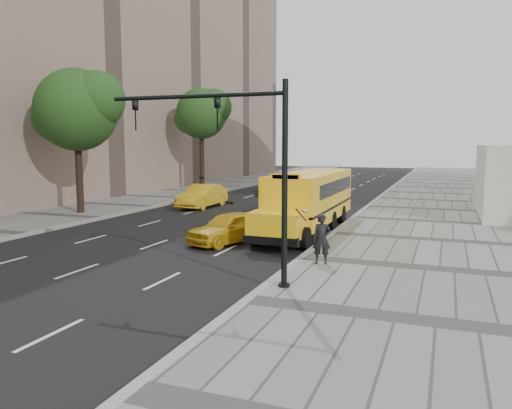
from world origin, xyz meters
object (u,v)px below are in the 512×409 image
(tree_b, at_px, (78,109))
(taxi_far, at_px, (202,196))
(tree_c, at_px, (202,113))
(traffic_signal, at_px, (241,157))
(pedestrian, at_px, (322,239))
(taxi_near, at_px, (229,227))
(school_bus, at_px, (310,197))

(tree_b, relative_size, taxi_far, 1.85)
(tree_b, bearing_deg, tree_c, 90.03)
(traffic_signal, bearing_deg, taxi_far, 120.82)
(tree_b, bearing_deg, taxi_far, 47.51)
(tree_c, xyz_separation_m, pedestrian, (17.39, -24.54, -6.20))
(pedestrian, bearing_deg, tree_c, 112.95)
(taxi_near, relative_size, taxi_far, 0.86)
(school_bus, height_order, pedestrian, school_bus)
(tree_c, bearing_deg, school_bus, -48.75)
(taxi_far, bearing_deg, school_bus, -32.69)
(tree_c, relative_size, pedestrian, 5.25)
(taxi_far, xyz_separation_m, pedestrian, (11.92, -13.71, 0.25))
(tree_b, distance_m, taxi_near, 14.55)
(taxi_near, bearing_deg, pedestrian, -7.53)
(tree_c, distance_m, school_bus, 23.28)
(tree_b, distance_m, school_bus, 15.67)
(tree_b, height_order, taxi_far, tree_b)
(taxi_near, distance_m, taxi_far, 12.83)
(tree_c, height_order, pedestrian, tree_c)
(taxi_far, height_order, pedestrian, pedestrian)
(school_bus, distance_m, traffic_signal, 11.08)
(taxi_far, bearing_deg, taxi_near, -56.80)
(school_bus, xyz_separation_m, pedestrian, (2.48, -7.54, -0.70))
(school_bus, bearing_deg, tree_b, 179.23)
(school_bus, bearing_deg, traffic_signal, -86.34)
(school_bus, bearing_deg, tree_c, 131.25)
(tree_b, bearing_deg, traffic_signal, -35.23)
(taxi_far, distance_m, pedestrian, 18.17)
(tree_b, bearing_deg, school_bus, -0.77)
(school_bus, bearing_deg, pedestrian, -71.77)
(taxi_far, bearing_deg, tree_c, 117.28)
(taxi_far, relative_size, pedestrian, 2.69)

